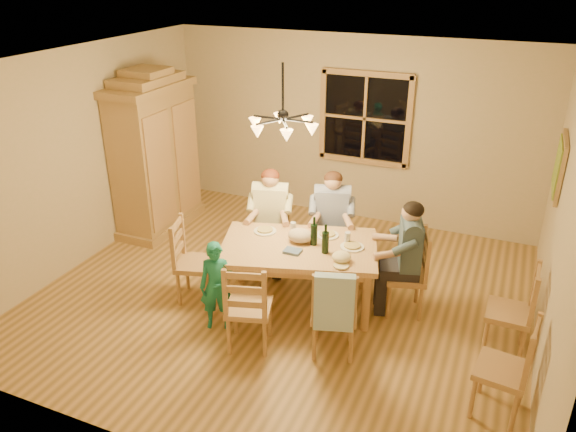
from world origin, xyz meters
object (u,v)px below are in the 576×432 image
at_px(armoire, 156,158).
at_px(child, 217,286).
at_px(adult_plaid_man, 332,210).
at_px(chair_spare_back, 506,325).
at_px(chair_end_left, 197,275).
at_px(adult_woman, 271,207).
at_px(chair_spare_front, 499,384).
at_px(chandelier, 283,124).
at_px(chair_far_right, 331,249).
at_px(chair_far_left, 271,246).
at_px(dining_table, 299,254).
at_px(wine_bottle_b, 325,239).
at_px(chair_near_right, 333,325).
at_px(chair_near_left, 249,320).
at_px(wine_bottle_a, 314,231).
at_px(chair_end_right, 404,287).
at_px(adult_slate_man, 408,244).

relative_size(armoire, child, 2.30).
bearing_deg(adult_plaid_man, chair_spare_back, 141.99).
bearing_deg(chair_end_left, adult_woman, 136.74).
distance_m(adult_woman, chair_spare_front, 3.29).
bearing_deg(armoire, chair_spare_back, -12.81).
xyz_separation_m(chandelier, chair_end_left, (-0.91, -0.43, -1.77)).
bearing_deg(chair_far_right, chair_spare_back, 141.99).
xyz_separation_m(chair_far_left, child, (0.00, -1.38, 0.20)).
xyz_separation_m(chair_far_left, adult_plaid_man, (0.72, 0.22, 0.54)).
distance_m(chandelier, dining_table, 1.44).
height_order(chandelier, wine_bottle_b, chandelier).
height_order(chair_far_right, chair_spare_front, same).
xyz_separation_m(chair_near_right, chair_spare_front, (1.59, -0.24, 0.00)).
xyz_separation_m(child, chair_spare_front, (2.86, -0.16, -0.20)).
relative_size(chair_far_right, chair_spare_back, 1.00).
bearing_deg(chair_near_left, armoire, 123.92).
bearing_deg(chair_far_left, wine_bottle_a, 127.48).
relative_size(chair_far_right, chair_near_right, 1.00).
height_order(armoire, chair_end_right, armoire).
height_order(dining_table, child, child).
relative_size(adult_slate_man, child, 0.88).
bearing_deg(chandelier, chair_near_right, -40.64).
xyz_separation_m(dining_table, chair_spare_front, (2.22, -0.89, -0.35)).
distance_m(chair_end_left, wine_bottle_a, 1.48).
xyz_separation_m(dining_table, chair_end_right, (1.13, 0.34, -0.35)).
distance_m(chair_far_left, child, 1.39).
relative_size(chair_near_left, chair_end_left, 1.00).
bearing_deg(chair_spare_front, chair_spare_back, 7.12).
relative_size(dining_table, adult_woman, 2.21).
bearing_deg(chair_near_right, adult_woman, 117.90).
bearing_deg(chair_end_left, chair_near_right, 63.43).
bearing_deg(chair_end_left, chair_end_right, 90.00).
bearing_deg(wine_bottle_a, chair_spare_back, -1.47).
bearing_deg(wine_bottle_b, chair_near_left, -120.31).
xyz_separation_m(chandelier, chair_far_left, (-0.41, 0.55, -1.77)).
relative_size(chandelier, chair_far_right, 0.78).
height_order(dining_table, adult_slate_man, adult_slate_man).
height_order(armoire, chair_far_right, armoire).
height_order(armoire, adult_slate_man, armoire).
bearing_deg(chair_spare_front, wine_bottle_b, 73.12).
xyz_separation_m(chair_far_right, adult_woman, (-0.72, -0.22, 0.54)).
xyz_separation_m(chair_near_left, adult_woman, (-0.46, 1.54, 0.54)).
distance_m(armoire, chair_far_left, 2.20).
bearing_deg(adult_slate_man, armoire, 61.38).
relative_size(armoire, chair_spare_front, 2.32).
bearing_deg(chair_end_left, chair_near_left, 43.26).
xyz_separation_m(chair_near_left, chair_end_right, (1.31, 1.23, 0.00)).
relative_size(dining_table, adult_slate_man, 2.21).
bearing_deg(dining_table, child, -130.95).
distance_m(dining_table, adult_plaid_man, 0.89).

